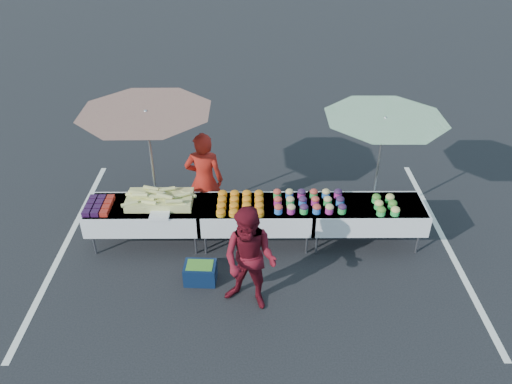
{
  "coord_description": "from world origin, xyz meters",
  "views": [
    {
      "loc": [
        -0.04,
        -6.64,
        5.26
      ],
      "look_at": [
        0.0,
        0.0,
        1.0
      ],
      "focal_mm": 35.0,
      "sensor_mm": 36.0,
      "label": 1
    }
  ],
  "objects_px": {
    "table_left": "(145,214)",
    "table_right": "(366,213)",
    "umbrella_left": "(147,122)",
    "storage_bin": "(200,272)",
    "vendor": "(204,180)",
    "umbrella_right": "(384,127)",
    "customer": "(250,260)",
    "table_center": "(256,214)"
  },
  "relations": [
    {
      "from": "table_left",
      "to": "table_right",
      "type": "xyz_separation_m",
      "value": [
        3.6,
        0.0,
        0.0
      ]
    },
    {
      "from": "umbrella_left",
      "to": "storage_bin",
      "type": "bearing_deg",
      "value": -59.45
    },
    {
      "from": "vendor",
      "to": "table_left",
      "type": "bearing_deg",
      "value": 33.8
    },
    {
      "from": "table_left",
      "to": "storage_bin",
      "type": "xyz_separation_m",
      "value": [
        0.95,
        -0.94,
        -0.42
      ]
    },
    {
      "from": "table_left",
      "to": "vendor",
      "type": "distance_m",
      "value": 1.12
    },
    {
      "from": "table_right",
      "to": "umbrella_left",
      "type": "distance_m",
      "value": 3.81
    },
    {
      "from": "table_left",
      "to": "table_right",
      "type": "distance_m",
      "value": 3.6
    },
    {
      "from": "umbrella_left",
      "to": "storage_bin",
      "type": "height_order",
      "value": "umbrella_left"
    },
    {
      "from": "umbrella_right",
      "to": "customer",
      "type": "bearing_deg",
      "value": -136.78
    },
    {
      "from": "vendor",
      "to": "umbrella_left",
      "type": "height_order",
      "value": "umbrella_left"
    },
    {
      "from": "table_right",
      "to": "storage_bin",
      "type": "distance_m",
      "value": 2.84
    },
    {
      "from": "customer",
      "to": "umbrella_left",
      "type": "bearing_deg",
      "value": 152.32
    },
    {
      "from": "table_right",
      "to": "vendor",
      "type": "relative_size",
      "value": 1.06
    },
    {
      "from": "umbrella_left",
      "to": "customer",
      "type": "bearing_deg",
      "value": -50.12
    },
    {
      "from": "umbrella_left",
      "to": "table_center",
      "type": "bearing_deg",
      "value": -16.52
    },
    {
      "from": "storage_bin",
      "to": "vendor",
      "type": "bearing_deg",
      "value": 93.46
    },
    {
      "from": "table_center",
      "to": "storage_bin",
      "type": "distance_m",
      "value": 1.34
    },
    {
      "from": "table_right",
      "to": "umbrella_right",
      "type": "height_order",
      "value": "umbrella_right"
    },
    {
      "from": "table_left",
      "to": "umbrella_right",
      "type": "distance_m",
      "value": 4.08
    },
    {
      "from": "umbrella_left",
      "to": "umbrella_right",
      "type": "xyz_separation_m",
      "value": [
        3.74,
        0.07,
        -0.14
      ]
    },
    {
      "from": "table_center",
      "to": "customer",
      "type": "distance_m",
      "value": 1.45
    },
    {
      "from": "table_center",
      "to": "customer",
      "type": "bearing_deg",
      "value": -93.66
    },
    {
      "from": "vendor",
      "to": "umbrella_right",
      "type": "xyz_separation_m",
      "value": [
        2.91,
        0.03,
        0.96
      ]
    },
    {
      "from": "table_left",
      "to": "umbrella_left",
      "type": "relative_size",
      "value": 0.67
    },
    {
      "from": "table_right",
      "to": "vendor",
      "type": "bearing_deg",
      "value": 168.35
    },
    {
      "from": "umbrella_right",
      "to": "vendor",
      "type": "bearing_deg",
      "value": -179.48
    },
    {
      "from": "table_left",
      "to": "table_center",
      "type": "height_order",
      "value": "same"
    },
    {
      "from": "table_left",
      "to": "umbrella_left",
      "type": "height_order",
      "value": "umbrella_left"
    },
    {
      "from": "table_left",
      "to": "table_right",
      "type": "bearing_deg",
      "value": 0.0
    },
    {
      "from": "table_left",
      "to": "umbrella_left",
      "type": "bearing_deg",
      "value": 79.35
    },
    {
      "from": "umbrella_left",
      "to": "storage_bin",
      "type": "xyz_separation_m",
      "value": [
        0.86,
        -1.45,
        -1.82
      ]
    },
    {
      "from": "table_left",
      "to": "customer",
      "type": "xyz_separation_m",
      "value": [
        1.71,
        -1.43,
        0.23
      ]
    },
    {
      "from": "vendor",
      "to": "umbrella_left",
      "type": "xyz_separation_m",
      "value": [
        -0.84,
        -0.04,
        1.1
      ]
    },
    {
      "from": "vendor",
      "to": "customer",
      "type": "distance_m",
      "value": 2.12
    },
    {
      "from": "customer",
      "to": "table_right",
      "type": "bearing_deg",
      "value": 59.45
    },
    {
      "from": "table_right",
      "to": "umbrella_right",
      "type": "distance_m",
      "value": 1.41
    },
    {
      "from": "table_left",
      "to": "table_center",
      "type": "distance_m",
      "value": 1.8
    },
    {
      "from": "table_left",
      "to": "vendor",
      "type": "relative_size",
      "value": 1.06
    },
    {
      "from": "table_center",
      "to": "vendor",
      "type": "relative_size",
      "value": 1.06
    },
    {
      "from": "table_left",
      "to": "vendor",
      "type": "bearing_deg",
      "value": 30.55
    },
    {
      "from": "table_center",
      "to": "umbrella_right",
      "type": "xyz_separation_m",
      "value": [
        2.04,
        0.58,
        1.26
      ]
    },
    {
      "from": "vendor",
      "to": "table_center",
      "type": "bearing_deg",
      "value": 150.9
    }
  ]
}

